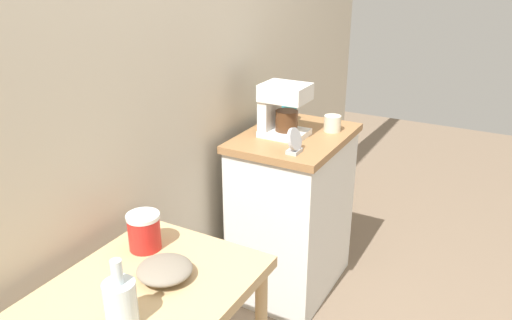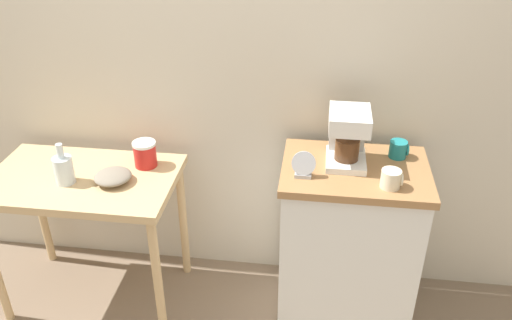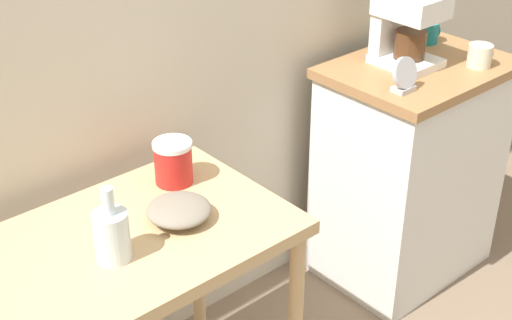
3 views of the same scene
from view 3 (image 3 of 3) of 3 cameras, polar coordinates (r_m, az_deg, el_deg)
The scene contains 9 objects.
wooden_table at distance 2.01m, azimuth -10.33°, elevation -8.50°, with size 0.91×0.56×0.76m.
kitchen_counter at distance 2.90m, azimuth 11.77°, elevation -0.80°, with size 0.67×0.49×0.88m.
bowl_stoneware at distance 1.99m, azimuth -6.00°, elevation -3.88°, with size 0.18×0.18×0.06m.
glass_carafe_vase at distance 1.85m, azimuth -11.14°, elevation -5.65°, with size 0.09×0.09×0.21m.
canister_enamel at distance 2.14m, azimuth -6.44°, elevation -0.15°, with size 0.12×0.12×0.13m.
coffee_maker at distance 2.66m, azimuth 11.46°, elevation 10.20°, with size 0.18×0.22×0.26m.
mug_dark_teal at distance 2.92m, azimuth 13.21°, elevation 9.63°, with size 0.09×0.08×0.08m.
mug_small_cream at distance 2.73m, azimuth 17.00°, elevation 7.76°, with size 0.09×0.09×0.08m.
table_clock at distance 2.46m, azimuth 11.46°, elevation 6.37°, with size 0.11×0.05×0.12m.
Camera 3 is at (-1.42, -1.39, 1.88)m, focal length 51.55 mm.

